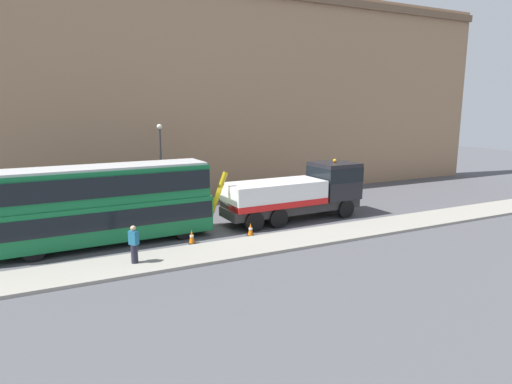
{
  "coord_description": "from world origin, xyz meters",
  "views": [
    {
      "loc": [
        -8.67,
        -23.1,
        6.93
      ],
      "look_at": [
        2.57,
        -0.35,
        2.0
      ],
      "focal_mm": 30.62,
      "sensor_mm": 36.0,
      "label": 1
    }
  ],
  "objects_px": {
    "pedestrian_onlooker": "(134,245)",
    "traffic_cone_near_bus": "(192,237)",
    "traffic_cone_midway": "(251,230)",
    "street_lamp": "(161,159)",
    "double_decker_bus": "(102,202)",
    "recovery_tow_truck": "(299,192)"
  },
  "relations": [
    {
      "from": "traffic_cone_near_bus",
      "to": "traffic_cone_midway",
      "type": "bearing_deg",
      "value": -1.53
    },
    {
      "from": "recovery_tow_truck",
      "to": "street_lamp",
      "type": "bearing_deg",
      "value": 133.92
    },
    {
      "from": "traffic_cone_near_bus",
      "to": "street_lamp",
      "type": "relative_size",
      "value": 0.12
    },
    {
      "from": "pedestrian_onlooker",
      "to": "traffic_cone_midway",
      "type": "relative_size",
      "value": 2.38
    },
    {
      "from": "traffic_cone_near_bus",
      "to": "double_decker_bus",
      "type": "bearing_deg",
      "value": 155.6
    },
    {
      "from": "double_decker_bus",
      "to": "traffic_cone_near_bus",
      "type": "xyz_separation_m",
      "value": [
        4.05,
        -1.84,
        -1.89
      ]
    },
    {
      "from": "traffic_cone_midway",
      "to": "street_lamp",
      "type": "relative_size",
      "value": 0.12
    },
    {
      "from": "pedestrian_onlooker",
      "to": "traffic_cone_near_bus",
      "type": "relative_size",
      "value": 2.38
    },
    {
      "from": "double_decker_bus",
      "to": "pedestrian_onlooker",
      "type": "distance_m",
      "value": 4.13
    },
    {
      "from": "recovery_tow_truck",
      "to": "traffic_cone_near_bus",
      "type": "distance_m",
      "value": 7.98
    },
    {
      "from": "pedestrian_onlooker",
      "to": "traffic_cone_near_bus",
      "type": "bearing_deg",
      "value": -4.29
    },
    {
      "from": "traffic_cone_near_bus",
      "to": "traffic_cone_midway",
      "type": "height_order",
      "value": "same"
    },
    {
      "from": "traffic_cone_midway",
      "to": "recovery_tow_truck",
      "type": "bearing_deg",
      "value": 24.34
    },
    {
      "from": "recovery_tow_truck",
      "to": "pedestrian_onlooker",
      "type": "relative_size",
      "value": 5.96
    },
    {
      "from": "recovery_tow_truck",
      "to": "street_lamp",
      "type": "xyz_separation_m",
      "value": [
        -6.95,
        6.73,
        1.71
      ]
    },
    {
      "from": "recovery_tow_truck",
      "to": "traffic_cone_midway",
      "type": "relative_size",
      "value": 14.14
    },
    {
      "from": "double_decker_bus",
      "to": "traffic_cone_midway",
      "type": "distance_m",
      "value": 7.86
    },
    {
      "from": "recovery_tow_truck",
      "to": "traffic_cone_midway",
      "type": "height_order",
      "value": "recovery_tow_truck"
    },
    {
      "from": "pedestrian_onlooker",
      "to": "double_decker_bus",
      "type": "bearing_deg",
      "value": 65.17
    },
    {
      "from": "pedestrian_onlooker",
      "to": "traffic_cone_near_bus",
      "type": "distance_m",
      "value": 3.92
    },
    {
      "from": "pedestrian_onlooker",
      "to": "traffic_cone_midway",
      "type": "height_order",
      "value": "pedestrian_onlooker"
    },
    {
      "from": "street_lamp",
      "to": "pedestrian_onlooker",
      "type": "bearing_deg",
      "value": -110.53
    }
  ]
}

